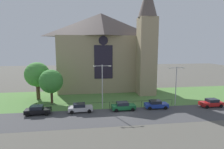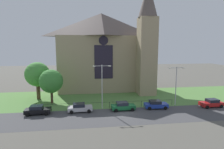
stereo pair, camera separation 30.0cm
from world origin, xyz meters
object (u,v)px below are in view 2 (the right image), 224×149
at_px(parked_car_black, 38,110).
at_px(tree_left_near, 51,81).
at_px(parked_car_green, 123,106).
at_px(parked_car_blue, 156,104).
at_px(streetlamp_near, 102,81).
at_px(streetlamp_far, 176,81).
at_px(parked_car_red, 211,103).
at_px(parked_car_silver, 80,108).
at_px(tree_left_far, 37,75).
at_px(church_building, 105,51).

bearing_deg(parked_car_black, tree_left_near, 76.98).
height_order(tree_left_near, parked_car_black, tree_left_near).
distance_m(parked_car_green, parked_car_blue, 6.21).
height_order(tree_left_near, streetlamp_near, streetlamp_near).
distance_m(streetlamp_far, parked_car_red, 7.80).
bearing_deg(parked_car_green, streetlamp_far, 5.99).
distance_m(parked_car_green, parked_car_red, 17.00).
height_order(tree_left_near, parked_car_silver, tree_left_near).
bearing_deg(parked_car_red, parked_car_blue, -4.55).
xyz_separation_m(tree_left_near, parked_car_blue, (19.61, -6.07, -3.74)).
relative_size(parked_car_blue, parked_car_red, 1.01).
relative_size(tree_left_far, streetlamp_near, 1.00).
xyz_separation_m(church_building, parked_car_green, (1.48, -18.28, -9.53)).
height_order(streetlamp_near, parked_car_black, streetlamp_near).
xyz_separation_m(streetlamp_near, parked_car_blue, (9.82, -1.32, -4.43)).
distance_m(tree_left_far, streetlamp_far, 28.71).
bearing_deg(streetlamp_near, parked_car_red, -5.20).
bearing_deg(tree_left_near, parked_car_green, -24.98).
bearing_deg(parked_car_silver, church_building, 68.99).
height_order(church_building, tree_left_far, church_building).
xyz_separation_m(streetlamp_far, parked_car_silver, (-18.28, -1.33, -4.12)).
bearing_deg(tree_left_far, tree_left_near, -46.13).
height_order(tree_left_far, parked_car_black, tree_left_far).
relative_size(tree_left_near, parked_car_silver, 1.61).
bearing_deg(church_building, streetlamp_near, -97.22).
relative_size(streetlamp_near, parked_car_red, 1.91).
bearing_deg(streetlamp_near, parked_car_black, -171.82).
height_order(tree_left_near, parked_car_blue, tree_left_near).
bearing_deg(parked_car_black, streetlamp_far, 1.86).
bearing_deg(church_building, tree_left_far, -151.09).
bearing_deg(parked_car_silver, parked_car_blue, -2.23).
bearing_deg(church_building, tree_left_near, -134.71).
xyz_separation_m(streetlamp_far, parked_car_green, (-10.64, -1.49, -4.12)).
distance_m(parked_car_blue, parked_car_red, 10.80).
bearing_deg(tree_left_far, parked_car_black, -77.70).
xyz_separation_m(streetlamp_far, parked_car_red, (6.36, -1.88, -4.12)).
xyz_separation_m(church_building, parked_car_blue, (7.69, -18.11, -9.53)).
distance_m(tree_left_far, parked_car_red, 35.64).
height_order(church_building, parked_car_black, church_building).
height_order(tree_left_far, parked_car_blue, tree_left_far).
distance_m(streetlamp_near, parked_car_blue, 10.85).
xyz_separation_m(parked_car_green, parked_car_red, (17.00, -0.39, 0.00)).
bearing_deg(tree_left_far, parked_car_blue, -22.70).
xyz_separation_m(parked_car_blue, parked_car_red, (10.79, -0.56, 0.00)).
xyz_separation_m(tree_left_far, parked_car_red, (33.83, -10.19, -4.66)).
xyz_separation_m(tree_left_near, parked_car_green, (13.40, -6.24, -3.74)).
height_order(streetlamp_far, parked_car_green, streetlamp_far).
bearing_deg(parked_car_blue, streetlamp_far, 19.25).
distance_m(tree_left_far, tree_left_near, 5.03).
xyz_separation_m(church_building, parked_car_silver, (-6.15, -18.12, -9.53)).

